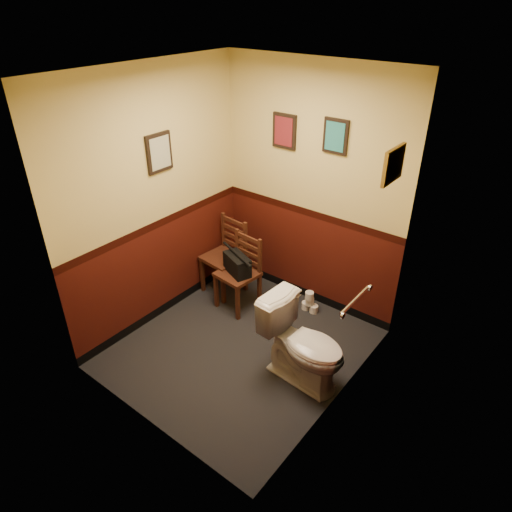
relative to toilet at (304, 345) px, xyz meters
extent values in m
cube|color=black|center=(-0.72, -0.04, -0.41)|extent=(2.20, 2.40, 0.00)
cube|color=silver|center=(-0.72, -0.04, 2.29)|extent=(2.20, 2.40, 0.00)
cube|color=#3C100A|center=(-0.72, 1.16, 0.94)|extent=(2.20, 0.00, 2.70)
cube|color=#3C100A|center=(-0.72, -1.24, 0.94)|extent=(2.20, 0.00, 2.70)
cube|color=#3C100A|center=(-1.82, -0.04, 0.94)|extent=(0.00, 2.40, 2.70)
cube|color=#3C100A|center=(0.38, -0.04, 0.94)|extent=(0.00, 2.40, 2.70)
cylinder|color=silver|center=(0.35, 0.21, 0.54)|extent=(0.03, 0.50, 0.03)
cylinder|color=silver|center=(0.37, -0.04, 0.54)|extent=(0.02, 0.06, 0.06)
cylinder|color=silver|center=(0.37, 0.46, 0.54)|extent=(0.02, 0.06, 0.06)
cube|color=black|center=(-1.07, 1.14, 1.54)|extent=(0.28, 0.03, 0.36)
cube|color=maroon|center=(-1.07, 1.12, 1.54)|extent=(0.22, 0.01, 0.30)
cube|color=black|center=(-0.47, 1.14, 1.59)|extent=(0.26, 0.03, 0.34)
cube|color=#257776|center=(-0.47, 1.12, 1.59)|extent=(0.20, 0.01, 0.28)
cube|color=black|center=(-1.80, 0.06, 1.44)|extent=(0.03, 0.30, 0.38)
cube|color=#A3A481|center=(-1.79, 0.06, 1.44)|extent=(0.01, 0.24, 0.31)
cube|color=olive|center=(0.36, 0.56, 1.64)|extent=(0.03, 0.34, 0.28)
cube|color=#A3A481|center=(0.35, 0.56, 1.64)|extent=(0.01, 0.28, 0.22)
imported|color=white|center=(0.00, 0.00, 0.00)|extent=(0.87, 0.52, 0.82)
cylinder|color=silver|center=(0.20, -0.02, -0.34)|extent=(0.14, 0.14, 0.14)
cylinder|color=silver|center=(0.20, -0.02, -0.11)|extent=(0.02, 0.02, 0.39)
cube|color=#411F13|center=(-1.56, 0.65, 0.05)|extent=(0.47, 0.47, 0.04)
cube|color=#411F13|center=(-1.76, 0.49, -0.18)|extent=(0.04, 0.04, 0.46)
cube|color=#411F13|center=(-1.73, 0.86, -0.18)|extent=(0.04, 0.04, 0.46)
cube|color=#411F13|center=(-1.40, 0.45, -0.18)|extent=(0.04, 0.04, 0.46)
cube|color=#411F13|center=(-1.36, 0.82, -0.18)|extent=(0.04, 0.04, 0.46)
cube|color=#411F13|center=(-1.73, 0.86, 0.28)|extent=(0.04, 0.04, 0.46)
cube|color=#411F13|center=(-1.36, 0.83, 0.28)|extent=(0.04, 0.04, 0.46)
cube|color=#411F13|center=(-1.54, 0.84, 0.15)|extent=(0.35, 0.06, 0.05)
cube|color=#411F13|center=(-1.54, 0.84, 0.26)|extent=(0.35, 0.06, 0.05)
cube|color=#411F13|center=(-1.54, 0.84, 0.36)|extent=(0.35, 0.06, 0.05)
cube|color=#411F13|center=(-1.54, 0.84, 0.46)|extent=(0.35, 0.06, 0.05)
cube|color=#411F13|center=(-1.22, 0.51, 0.03)|extent=(0.45, 0.45, 0.04)
cube|color=#411F13|center=(-1.41, 0.35, -0.19)|extent=(0.04, 0.04, 0.44)
cube|color=#411F13|center=(-1.38, 0.70, -0.19)|extent=(0.04, 0.04, 0.44)
cube|color=#411F13|center=(-1.06, 0.32, -0.19)|extent=(0.04, 0.04, 0.44)
cube|color=#411F13|center=(-1.03, 0.67, -0.19)|extent=(0.04, 0.04, 0.44)
cube|color=#411F13|center=(-1.38, 0.71, 0.25)|extent=(0.04, 0.04, 0.44)
cube|color=#411F13|center=(-1.03, 0.67, 0.25)|extent=(0.04, 0.04, 0.44)
cube|color=#411F13|center=(-1.20, 0.69, 0.13)|extent=(0.33, 0.06, 0.04)
cube|color=#411F13|center=(-1.20, 0.69, 0.23)|extent=(0.33, 0.06, 0.04)
cube|color=#411F13|center=(-1.20, 0.69, 0.32)|extent=(0.33, 0.06, 0.04)
cube|color=#411F13|center=(-1.20, 0.69, 0.42)|extent=(0.33, 0.06, 0.04)
cube|color=black|center=(-1.22, 0.51, 0.16)|extent=(0.39, 0.29, 0.22)
cylinder|color=black|center=(-1.22, 0.51, 0.29)|extent=(0.30, 0.14, 0.03)
cylinder|color=silver|center=(-0.56, 0.95, -0.37)|extent=(0.10, 0.10, 0.09)
cylinder|color=silver|center=(-0.45, 0.95, -0.37)|extent=(0.10, 0.10, 0.09)
cylinder|color=silver|center=(-0.51, 0.94, -0.28)|extent=(0.10, 0.10, 0.09)
cylinder|color=silver|center=(-0.51, 0.92, -0.19)|extent=(0.10, 0.10, 0.09)
camera|label=1|loc=(1.61, -2.79, 2.82)|focal=32.00mm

